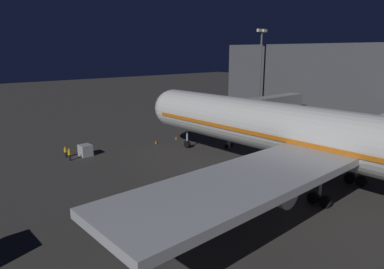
% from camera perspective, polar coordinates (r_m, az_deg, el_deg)
% --- Properties ---
extents(ground_plane, '(320.00, 320.00, 0.00)m').
position_cam_1_polar(ground_plane, '(47.04, 9.80, -5.40)').
color(ground_plane, '#383533').
extents(airliner_at_gate, '(54.94, 63.65, 18.70)m').
position_cam_1_polar(airliner_at_gate, '(39.59, 23.45, -0.98)').
color(airliner_at_gate, silver).
rests_on(airliner_at_gate, ground_plane).
extents(jet_bridge, '(21.86, 3.40, 7.59)m').
position_cam_1_polar(jet_bridge, '(59.85, 10.52, 4.60)').
color(jet_bridge, '#9E9E99').
rests_on(jet_bridge, ground_plane).
extents(apron_floodlight_mast, '(2.90, 0.50, 19.69)m').
position_cam_1_polar(apron_floodlight_mast, '(76.16, 11.22, 10.42)').
color(apron_floodlight_mast, '#59595E').
rests_on(apron_floodlight_mast, ground_plane).
extents(baggage_container_mid_row, '(1.64, 1.84, 1.67)m').
position_cam_1_polar(baggage_container_mid_row, '(53.67, -17.21, -2.51)').
color(baggage_container_mid_row, '#B7BABF').
rests_on(baggage_container_mid_row, ground_plane).
extents(ground_crew_near_nose_gear, '(0.40, 0.40, 1.80)m').
position_cam_1_polar(ground_crew_near_nose_gear, '(51.91, -19.60, -3.05)').
color(ground_crew_near_nose_gear, black).
rests_on(ground_crew_near_nose_gear, ground_plane).
extents(ground_crew_by_belt_loader, '(0.40, 0.40, 1.67)m').
position_cam_1_polar(ground_crew_by_belt_loader, '(53.67, -20.19, -2.65)').
color(ground_crew_by_belt_loader, black).
rests_on(ground_crew_by_belt_loader, ground_plane).
extents(traffic_cone_nose_port, '(0.36, 0.36, 0.55)m').
position_cam_1_polar(traffic_cone_nose_port, '(61.03, -2.64, -0.55)').
color(traffic_cone_nose_port, orange).
rests_on(traffic_cone_nose_port, ground_plane).
extents(traffic_cone_nose_starboard, '(0.36, 0.36, 0.55)m').
position_cam_1_polar(traffic_cone_nose_starboard, '(58.44, -5.98, -1.25)').
color(traffic_cone_nose_starboard, orange).
rests_on(traffic_cone_nose_starboard, ground_plane).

